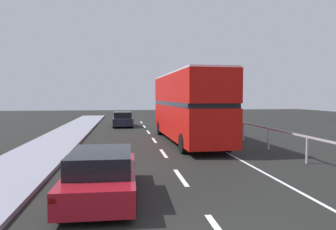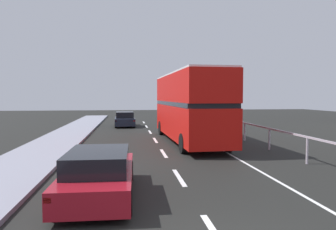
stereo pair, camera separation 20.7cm
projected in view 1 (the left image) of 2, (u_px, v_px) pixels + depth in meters
lane_paint_markings at (211, 159)px, 14.02m from camera, size 3.31×46.00×0.01m
bridge_side_railing at (286, 136)px, 14.85m from camera, size 0.10×42.00×1.17m
double_decker_bus_red at (188, 105)px, 19.25m from camera, size 2.90×10.76×4.23m
hatchback_car_near at (102, 174)px, 8.78m from camera, size 1.97×4.57×1.33m
sedan_car_ahead at (122, 119)px, 29.24m from camera, size 1.93×4.18×1.39m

